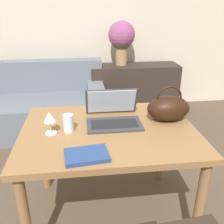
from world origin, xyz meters
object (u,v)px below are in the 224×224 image
at_px(drinking_glass, 68,123).
at_px(wine_glass, 49,118).
at_px(flower_vase, 122,38).
at_px(handbag, 168,108).
at_px(laptop, 113,113).
at_px(couch, 26,108).

bearing_deg(drinking_glass, wine_glass, -172.73).
relative_size(drinking_glass, flower_vase, 0.20).
distance_m(wine_glass, handbag, 0.81).
bearing_deg(drinking_glass, handbag, 7.46).
bearing_deg(flower_vase, handbag, -88.78).
xyz_separation_m(laptop, flower_vase, (0.35, 1.84, 0.27)).
relative_size(wine_glass, handbag, 0.50).
bearing_deg(couch, wine_glass, -71.86).
bearing_deg(flower_vase, wine_glass, -111.02).
relative_size(handbag, flower_vase, 0.51).
height_order(handbag, flower_vase, flower_vase).
height_order(drinking_glass, wine_glass, wine_glass).
bearing_deg(flower_vase, drinking_glass, -108.28).
bearing_deg(flower_vase, laptop, -100.61).
distance_m(laptop, drinking_glass, 0.33).
distance_m(laptop, handbag, 0.39).
bearing_deg(handbag, laptop, 175.53).
relative_size(drinking_glass, handbag, 0.39).
bearing_deg(drinking_glass, flower_vase, 71.72).
relative_size(laptop, wine_glass, 2.46).
relative_size(couch, drinking_glass, 16.94).
xyz_separation_m(wine_glass, flower_vase, (0.76, 1.98, 0.23)).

